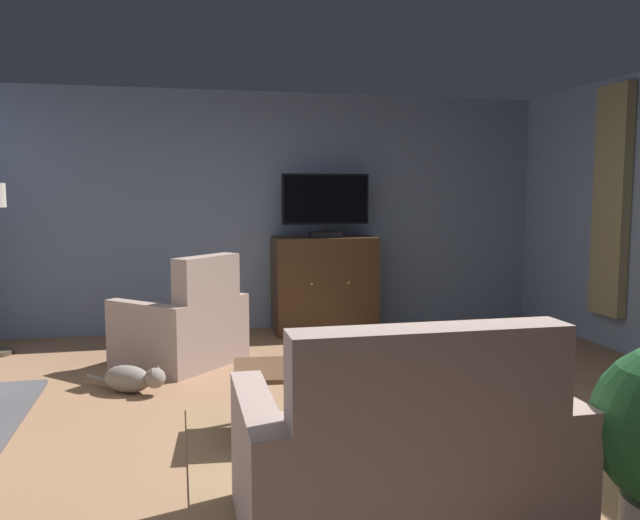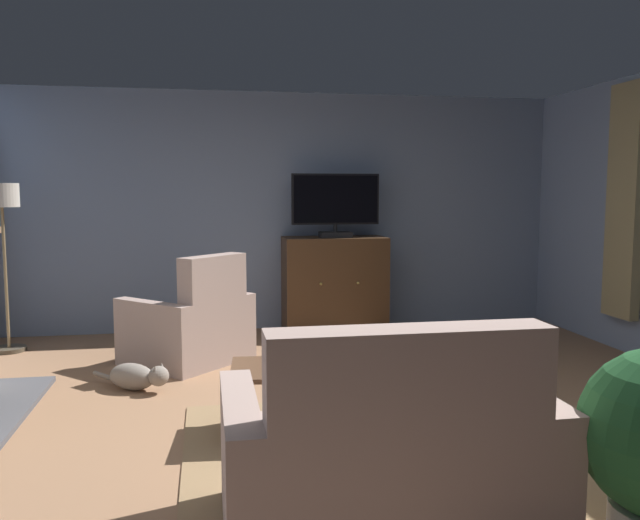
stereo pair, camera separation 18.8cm
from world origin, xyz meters
The scene contains 12 objects.
ground_plane centered at (0.00, 0.00, -0.02)m, with size 6.73×6.99×0.04m, color #936B4C.
wall_back centered at (0.00, 3.24, 1.31)m, with size 6.73×0.10×2.62m, color slate.
curtain_panel_far centered at (3.00, 1.52, 1.44)m, with size 0.10×0.44×2.20m, color #8E7F56.
rug_central centered at (0.14, -0.51, 0.01)m, with size 2.36×2.16×0.01m, color #8E704C.
tv_cabinet centered at (0.49, 2.89, 0.50)m, with size 1.11×0.57×1.04m.
television centered at (0.49, 2.84, 1.41)m, with size 0.95×0.20×0.68m.
coffee_table centered at (-0.28, -0.04, 0.39)m, with size 0.98×0.63×0.44m.
tv_remote centered at (-0.20, 0.11, 0.45)m, with size 0.17×0.05×0.02m, color black.
sofa_floral centered at (-0.11, -1.33, 0.33)m, with size 1.43×0.93×1.01m.
armchair_beside_cabinet centered at (-1.04, 1.86, 0.31)m, with size 1.26×1.26×0.99m.
cat centered at (-1.44, 1.08, 0.11)m, with size 0.63×0.48×0.23m.
floor_lamp centered at (-2.78, 2.56, 1.26)m, with size 0.32×0.32×1.62m.
Camera 2 is at (-0.88, -3.98, 1.54)m, focal length 36.23 mm.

